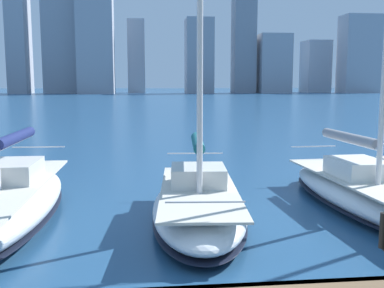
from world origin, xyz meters
The scene contains 4 objects.
city_skyline centered at (5.06, -158.07, 17.29)m, with size 170.45×24.19×46.50m.
sailboat_grey centered at (-5.57, -7.40, 0.59)m, with size 2.93×8.90×11.28m.
sailboat_teal centered at (-0.21, -6.54, 0.65)m, with size 3.15×7.28×12.52m.
sailboat_navy centered at (5.13, -7.02, 0.69)m, with size 2.57×8.68×12.18m.
Camera 1 is at (1.30, 5.68, 3.97)m, focal length 42.00 mm.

